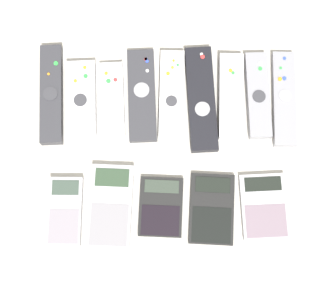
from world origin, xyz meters
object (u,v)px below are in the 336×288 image
at_px(remote_6, 231,96).
at_px(calculator_3, 212,209).
at_px(calculator_4, 264,206).
at_px(remote_7, 258,95).
at_px(remote_8, 284,99).
at_px(remote_1, 81,99).
at_px(remote_0, 51,95).
at_px(remote_3, 142,95).
at_px(calculator_1, 111,206).
at_px(remote_2, 112,99).
at_px(calculator_2, 161,207).
at_px(calculator_0, 65,211).
at_px(remote_4, 171,96).
at_px(remote_5, 201,99).

xyz_separation_m(remote_6, calculator_3, (-0.04, -0.22, -0.01)).
bearing_deg(calculator_4, remote_7, 88.41).
bearing_deg(remote_8, remote_1, -178.62).
bearing_deg(remote_0, remote_3, -3.02).
xyz_separation_m(calculator_1, calculator_3, (0.19, -0.01, -0.00)).
relative_size(remote_6, remote_8, 0.89).
distance_m(remote_2, calculator_2, 0.24).
height_order(calculator_0, calculator_1, same).
height_order(remote_3, calculator_3, remote_3).
xyz_separation_m(remote_4, remote_8, (0.23, -0.00, -0.00)).
distance_m(remote_4, calculator_0, 0.31).
bearing_deg(calculator_1, calculator_4, 2.39).
bearing_deg(calculator_2, remote_0, 136.71).
relative_size(remote_1, calculator_3, 1.12).
distance_m(remote_1, remote_5, 0.24).
relative_size(remote_3, calculator_2, 1.64).
bearing_deg(remote_5, calculator_4, -64.29).
bearing_deg(remote_5, calculator_0, -142.77).
distance_m(remote_1, remote_4, 0.18).
distance_m(calculator_2, calculator_4, 0.20).
xyz_separation_m(remote_1, calculator_4, (0.36, -0.22, -0.00)).
bearing_deg(remote_6, remote_1, -177.54).
relative_size(remote_4, calculator_0, 1.44).
height_order(remote_2, remote_5, remote_5).
distance_m(remote_0, calculator_2, 0.32).
distance_m(remote_3, remote_7, 0.23).
height_order(remote_1, remote_2, remote_1).
bearing_deg(remote_1, remote_6, -1.64).
xyz_separation_m(remote_1, calculator_2, (0.16, -0.22, -0.01)).
bearing_deg(remote_8, calculator_0, -151.04).
height_order(remote_8, calculator_4, remote_8).
relative_size(remote_1, remote_7, 0.88).
xyz_separation_m(calculator_3, calculator_4, (0.10, 0.00, 0.00)).
bearing_deg(calculator_3, calculator_0, -176.08).
bearing_deg(remote_6, remote_8, -0.08).
height_order(remote_0, remote_8, remote_0).
distance_m(remote_8, calculator_4, 0.22).
height_order(remote_1, calculator_2, remote_1).
bearing_deg(remote_3, calculator_3, -61.36).
bearing_deg(remote_7, calculator_0, -149.96).
relative_size(remote_4, remote_7, 1.06).
xyz_separation_m(remote_4, calculator_4, (0.18, -0.22, -0.01)).
height_order(remote_3, calculator_1, same).
xyz_separation_m(remote_5, calculator_3, (0.02, -0.22, -0.00)).
xyz_separation_m(remote_4, remote_7, (0.17, 0.00, -0.00)).
distance_m(remote_7, calculator_3, 0.25).
height_order(remote_4, remote_8, remote_4).
distance_m(remote_8, calculator_3, 0.27).
distance_m(remote_4, remote_6, 0.12).
relative_size(remote_5, calculator_2, 1.85).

